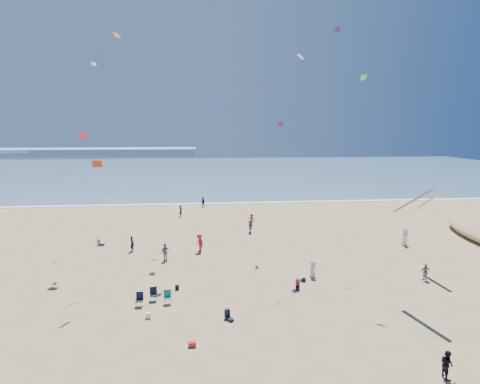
{
  "coord_description": "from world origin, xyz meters",
  "views": [
    {
      "loc": [
        -0.4,
        -17.82,
        12.64
      ],
      "look_at": [
        2.0,
        8.0,
        8.25
      ],
      "focal_mm": 28.0,
      "sensor_mm": 36.0,
      "label": 1
    }
  ],
  "objects": [
    {
      "name": "standing_flyers",
      "position": [
        3.51,
        18.5,
        0.83
      ],
      "size": [
        33.21,
        47.1,
        1.95
      ],
      "color": "black",
      "rests_on": "ground"
    },
    {
      "name": "headland_far",
      "position": [
        -60.0,
        170.0,
        1.6
      ],
      "size": [
        110.0,
        20.0,
        3.2
      ],
      "primitive_type": "cube",
      "color": "#7A8EA8",
      "rests_on": "ground"
    },
    {
      "name": "seated_group",
      "position": [
        0.71,
        5.95,
        0.42
      ],
      "size": [
        20.29,
        29.05,
        0.84
      ],
      "color": "white",
      "rests_on": "ground"
    },
    {
      "name": "chair_cluster",
      "position": [
        -4.32,
        8.25,
        0.5
      ],
      "size": [
        2.65,
        1.44,
        1.0
      ],
      "color": "black",
      "rests_on": "ground"
    },
    {
      "name": "kites_aloft",
      "position": [
        9.43,
        12.72,
        13.94
      ],
      "size": [
        33.93,
        35.85,
        29.95
      ],
      "color": "#672BA1",
      "rests_on": "ground"
    },
    {
      "name": "cooler",
      "position": [
        -1.34,
        2.52,
        0.15
      ],
      "size": [
        0.45,
        0.3,
        0.3
      ],
      "primitive_type": "cube",
      "color": "red",
      "rests_on": "ground"
    },
    {
      "name": "navy_bag",
      "position": [
        7.66,
        11.15,
        0.17
      ],
      "size": [
        0.28,
        0.18,
        0.34
      ],
      "primitive_type": "cube",
      "color": "black",
      "rests_on": "ground"
    },
    {
      "name": "surf_line",
      "position": [
        0.0,
        45.0,
        0.04
      ],
      "size": [
        220.0,
        1.2,
        0.08
      ],
      "primitive_type": "cube",
      "color": "white",
      "rests_on": "ground"
    },
    {
      "name": "black_backpack",
      "position": [
        -2.79,
        10.54,
        0.19
      ],
      "size": [
        0.3,
        0.22,
        0.38
      ],
      "primitive_type": "cube",
      "color": "black",
      "rests_on": "ground"
    },
    {
      "name": "white_tote",
      "position": [
        -4.4,
        6.13,
        0.2
      ],
      "size": [
        0.35,
        0.2,
        0.4
      ],
      "primitive_type": "cube",
      "color": "white",
      "rests_on": "ground"
    },
    {
      "name": "ocean",
      "position": [
        0.0,
        95.0,
        0.03
      ],
      "size": [
        220.0,
        100.0,
        0.06
      ],
      "primitive_type": "cube",
      "color": "#476B84",
      "rests_on": "ground"
    },
    {
      "name": "ground",
      "position": [
        0.0,
        0.0,
        0.0
      ],
      "size": [
        220.0,
        220.0,
        0.0
      ],
      "primitive_type": "plane",
      "color": "tan",
      "rests_on": "ground"
    }
  ]
}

